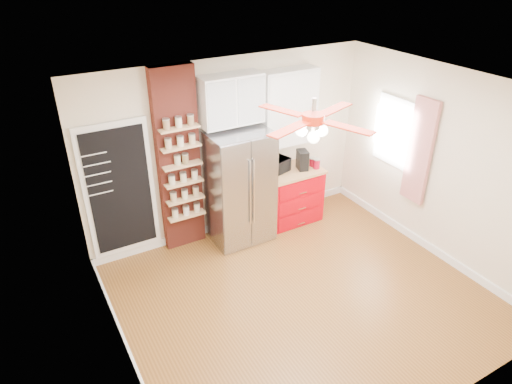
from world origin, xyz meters
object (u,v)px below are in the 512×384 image
ceiling_fan (313,119)px  toaster_oven (277,166)px  fridge (239,187)px  canister_left (317,164)px  coffee_maker (302,160)px  pantry_jar_oats (177,160)px  red_cabinet (291,195)px

ceiling_fan → toaster_oven: bearing=69.0°
fridge → canister_left: size_ratio=11.77×
canister_left → ceiling_fan: bearing=-130.0°
ceiling_fan → toaster_oven: 2.34m
fridge → canister_left: fridge is taller
coffee_maker → canister_left: 0.25m
toaster_oven → pantry_jar_oats: 1.63m
toaster_oven → pantry_jar_oats: bearing=161.2°
fridge → ceiling_fan: ceiling_fan is taller
canister_left → pantry_jar_oats: (-2.20, 0.26, 0.46)m
ceiling_fan → pantry_jar_oats: 2.25m
red_cabinet → ceiling_fan: bearing=-118.7°
red_cabinet → pantry_jar_oats: (-1.83, 0.12, 0.99)m
red_cabinet → canister_left: size_ratio=6.32×
red_cabinet → coffee_maker: bearing=-15.9°
fridge → coffee_maker: fridge is taller
fridge → toaster_oven: size_ratio=4.44×
ceiling_fan → pantry_jar_oats: ceiling_fan is taller
fridge → ceiling_fan: (0.05, -1.63, 1.55)m
pantry_jar_oats → ceiling_fan: bearing=-63.3°
fridge → ceiling_fan: bearing=-88.2°
ceiling_fan → coffee_maker: bearing=56.6°
red_cabinet → coffee_maker: coffee_maker is taller
ceiling_fan → coffee_maker: ceiling_fan is taller
toaster_oven → coffee_maker: bearing=-31.8°
red_cabinet → toaster_oven: bearing=165.3°
ceiling_fan → toaster_oven: (0.67, 1.75, -1.41)m
fridge → red_cabinet: fridge is taller
toaster_oven → coffee_maker: 0.43m
red_cabinet → toaster_oven: toaster_oven is taller
pantry_jar_oats → coffee_maker: bearing=-4.9°
toaster_oven → coffee_maker: (0.41, -0.11, 0.05)m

